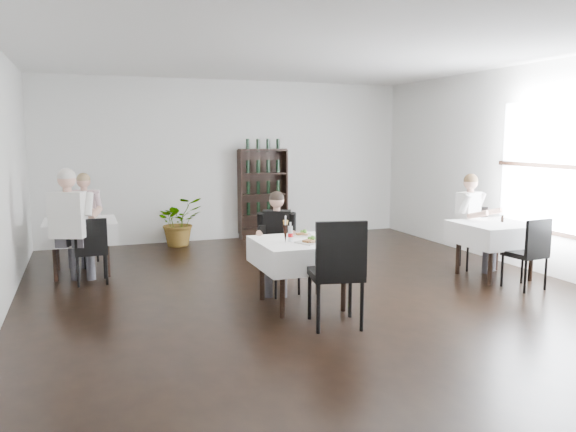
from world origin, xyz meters
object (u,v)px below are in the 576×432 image
object	(u,v)px
potted_tree	(179,221)
main_table	(302,253)
wine_shelf	(263,195)
diner_main	(277,234)

from	to	relation	value
potted_tree	main_table	bearing A→B (deg)	-79.71
wine_shelf	main_table	bearing A→B (deg)	-101.78
potted_tree	diner_main	size ratio (longest dim) A/B	0.69
wine_shelf	potted_tree	bearing A→B (deg)	-172.74
wine_shelf	main_table	xyz separation A→B (m)	(-0.90, -4.31, -0.23)
wine_shelf	potted_tree	world-z (taller)	wine_shelf
diner_main	potted_tree	bearing A→B (deg)	100.79
wine_shelf	diner_main	distance (m)	3.81
wine_shelf	potted_tree	distance (m)	1.71
main_table	potted_tree	size ratio (longest dim) A/B	1.16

